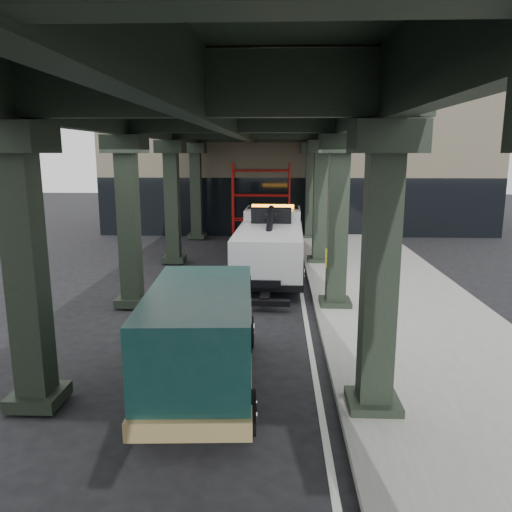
# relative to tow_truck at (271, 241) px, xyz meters

# --- Properties ---
(ground) EXTENTS (90.00, 90.00, 0.00)m
(ground) POSITION_rel_tow_truck_xyz_m (-0.65, -6.26, -1.27)
(ground) COLOR black
(ground) RESTS_ON ground
(sidewalk) EXTENTS (5.00, 40.00, 0.15)m
(sidewalk) POSITION_rel_tow_truck_xyz_m (3.85, -4.26, -1.19)
(sidewalk) COLOR gray
(sidewalk) RESTS_ON ground
(lane_stripe) EXTENTS (0.12, 38.00, 0.01)m
(lane_stripe) POSITION_rel_tow_truck_xyz_m (1.05, -4.26, -1.26)
(lane_stripe) COLOR silver
(lane_stripe) RESTS_ON ground
(viaduct) EXTENTS (7.40, 32.00, 6.40)m
(viaduct) POSITION_rel_tow_truck_xyz_m (-1.05, -4.26, 4.19)
(viaduct) COLOR black
(viaduct) RESTS_ON ground
(building) EXTENTS (22.00, 10.00, 8.00)m
(building) POSITION_rel_tow_truck_xyz_m (1.35, 13.74, 2.73)
(building) COLOR #C6B793
(building) RESTS_ON ground
(scaffolding) EXTENTS (3.08, 0.88, 4.00)m
(scaffolding) POSITION_rel_tow_truck_xyz_m (-0.65, 8.39, 0.84)
(scaffolding) COLOR red
(scaffolding) RESTS_ON ground
(tow_truck) EXTENTS (2.56, 7.99, 2.60)m
(tow_truck) POSITION_rel_tow_truck_xyz_m (0.00, 0.00, 0.00)
(tow_truck) COLOR black
(tow_truck) RESTS_ON ground
(towed_van) EXTENTS (2.30, 5.19, 2.06)m
(towed_van) POSITION_rel_tow_truck_xyz_m (-1.18, -9.43, -0.16)
(towed_van) COLOR #113E3A
(towed_van) RESTS_ON ground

